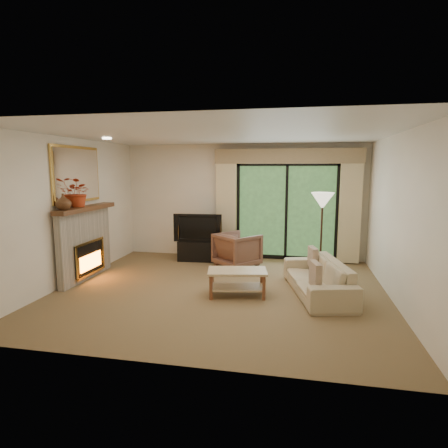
% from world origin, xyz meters
% --- Properties ---
extents(floor, '(5.50, 5.50, 0.00)m').
position_xyz_m(floor, '(0.00, 0.00, 0.00)').
color(floor, brown).
rests_on(floor, ground).
extents(ceiling, '(5.50, 5.50, 0.00)m').
position_xyz_m(ceiling, '(0.00, 0.00, 2.60)').
color(ceiling, silver).
rests_on(ceiling, ground).
extents(wall_back, '(5.00, 0.00, 5.00)m').
position_xyz_m(wall_back, '(0.00, 2.50, 1.30)').
color(wall_back, beige).
rests_on(wall_back, ground).
extents(wall_front, '(5.00, 0.00, 5.00)m').
position_xyz_m(wall_front, '(0.00, -2.50, 1.30)').
color(wall_front, beige).
rests_on(wall_front, ground).
extents(wall_left, '(0.00, 5.00, 5.00)m').
position_xyz_m(wall_left, '(-2.75, 0.00, 1.30)').
color(wall_left, beige).
rests_on(wall_left, ground).
extents(wall_right, '(0.00, 5.00, 5.00)m').
position_xyz_m(wall_right, '(2.75, 0.00, 1.30)').
color(wall_right, beige).
rests_on(wall_right, ground).
extents(fireplace, '(0.24, 1.70, 1.37)m').
position_xyz_m(fireplace, '(-2.63, 0.20, 0.69)').
color(fireplace, gray).
rests_on(fireplace, floor).
extents(mirror, '(0.07, 1.45, 1.02)m').
position_xyz_m(mirror, '(-2.71, 0.20, 1.95)').
color(mirror, gold).
rests_on(mirror, wall_left).
extents(sliding_door, '(2.26, 0.10, 2.16)m').
position_xyz_m(sliding_door, '(1.00, 2.45, 1.10)').
color(sliding_door, black).
rests_on(sliding_door, floor).
extents(curtain_left, '(0.45, 0.18, 2.35)m').
position_xyz_m(curtain_left, '(-0.35, 2.34, 1.20)').
color(curtain_left, '#D2BC8C').
rests_on(curtain_left, floor).
extents(curtain_right, '(0.45, 0.18, 2.35)m').
position_xyz_m(curtain_right, '(2.35, 2.34, 1.20)').
color(curtain_right, '#D2BC8C').
rests_on(curtain_right, floor).
extents(cornice, '(3.20, 0.24, 0.32)m').
position_xyz_m(cornice, '(1.00, 2.36, 2.32)').
color(cornice, '#957B58').
rests_on(cornice, wall_back).
extents(media_console, '(0.93, 0.47, 0.45)m').
position_xyz_m(media_console, '(-0.91, 1.95, 0.23)').
color(media_console, black).
rests_on(media_console, floor).
extents(tv, '(1.08, 0.22, 0.62)m').
position_xyz_m(tv, '(-0.91, 1.95, 0.76)').
color(tv, black).
rests_on(tv, media_console).
extents(armchair, '(1.11, 1.11, 0.73)m').
position_xyz_m(armchair, '(0.03, 1.56, 0.36)').
color(armchair, brown).
rests_on(armchair, floor).
extents(sofa, '(1.18, 2.05, 0.56)m').
position_xyz_m(sofa, '(1.61, 0.14, 0.28)').
color(sofa, tan).
rests_on(sofa, floor).
extents(pillow_near, '(0.18, 0.39, 0.38)m').
position_xyz_m(pillow_near, '(1.54, -0.41, 0.48)').
color(pillow_near, brown).
rests_on(pillow_near, sofa).
extents(pillow_far, '(0.18, 0.38, 0.37)m').
position_xyz_m(pillow_far, '(1.54, 0.69, 0.48)').
color(pillow_far, brown).
rests_on(pillow_far, sofa).
extents(coffee_table, '(1.03, 0.69, 0.43)m').
position_xyz_m(coffee_table, '(0.32, -0.20, 0.21)').
color(coffee_table, tan).
rests_on(coffee_table, floor).
extents(floor_lamp, '(0.56, 0.56, 1.61)m').
position_xyz_m(floor_lamp, '(1.71, 1.25, 0.80)').
color(floor_lamp, '#EDE4C3').
rests_on(floor_lamp, floor).
extents(vase, '(0.32, 0.32, 0.27)m').
position_xyz_m(vase, '(-2.61, -0.41, 1.51)').
color(vase, '#4D2E19').
rests_on(vase, fireplace).
extents(branches, '(0.58, 0.55, 0.52)m').
position_xyz_m(branches, '(-2.61, 0.06, 1.63)').
color(branches, '#AE3618').
rests_on(branches, fireplace).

